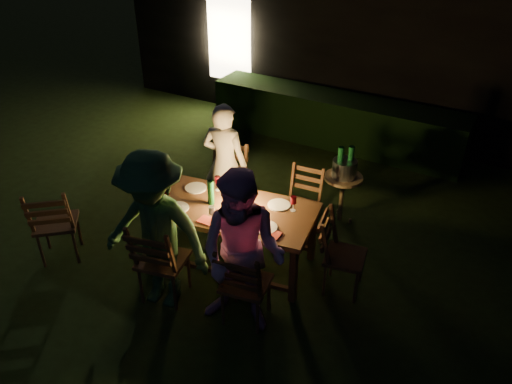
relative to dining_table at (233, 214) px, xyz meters
The scene contains 29 objects.
garden_envelope 5.96m from the dining_table, 87.55° to the left, with size 40.00×40.00×3.20m.
dining_table is the anchor object (origin of this frame).
chair_near_left 0.96m from the dining_table, 110.97° to the right, with size 0.56×0.58×1.03m.
chair_near_right 0.97m from the dining_table, 50.47° to the right, with size 0.51×0.53×0.97m.
chair_far_left 0.96m from the dining_table, 129.44° to the left, with size 0.52×0.55×1.03m.
chair_far_right 1.02m from the dining_table, 63.56° to the left, with size 0.44×0.47×0.90m.
chair_end 1.29m from the dining_table, ahead, with size 0.52×0.49×0.94m.
chair_spare 2.02m from the dining_table, 152.68° to the right, with size 0.66×0.66×1.01m.
person_house_side 0.94m from the dining_table, 127.97° to the left, with size 0.57×0.37×1.56m, color white.
person_opp_right 0.95m from the dining_table, 52.03° to the right, with size 0.82×0.64×1.69m, color #DE98CE.
person_opp_left 0.96m from the dining_table, 109.54° to the right, with size 1.11×0.64×1.71m, color #2C5930.
lantern 0.24m from the dining_table, 54.21° to the left, with size 0.16×0.16×0.35m.
plate_far_left 0.60m from the dining_table, 167.41° to the left, with size 0.25×0.25×0.01m, color white.
plate_near_left 0.60m from the dining_table, 148.98° to the right, with size 0.25×0.25×0.01m, color white.
plate_far_right 0.51m from the dining_table, 35.27° to the left, with size 0.25×0.25×0.01m, color white.
plate_near_right 0.51m from the dining_table, 16.84° to the right, with size 0.25×0.25×0.01m, color white.
wineglass_a 0.44m from the dining_table, 146.19° to the left, with size 0.06×0.06×0.18m, color #59070F, non-canonical shape.
wineglass_b 0.75m from the dining_table, 161.32° to the right, with size 0.06×0.06×0.18m, color #59070F, non-canonical shape.
wineglass_c 0.44m from the dining_table, 33.81° to the right, with size 0.06×0.06×0.18m, color #59070F, non-canonical shape.
wineglass_d 0.67m from the dining_table, 25.40° to the left, with size 0.06×0.06×0.18m, color #59070F, non-canonical shape.
wineglass_e 0.35m from the dining_table, 99.22° to the right, with size 0.06×0.06×0.18m, color silver, non-canonical shape.
bottle_table 0.33m from the dining_table, behind, with size 0.07×0.07×0.28m, color #0F471E.
napkin_left 0.36m from the dining_table, 105.90° to the right, with size 0.18×0.14×0.01m, color red.
napkin_right 0.63m from the dining_table, 19.40° to the right, with size 0.18×0.14×0.01m, color red.
phone 0.69m from the dining_table, 144.96° to the right, with size 0.14×0.07×0.01m, color black.
side_table 1.58m from the dining_table, 62.63° to the left, with size 0.48×0.48×0.64m.
ice_bucket 1.58m from the dining_table, 62.63° to the left, with size 0.30×0.30×0.22m, color #A5A8AD.
bottle_bucket_a 1.52m from the dining_table, 63.62° to the left, with size 0.07×0.07×0.32m, color #0F471E.
bottle_bucket_b 1.64m from the dining_table, 61.72° to the left, with size 0.07×0.07×0.32m, color #0F471E.
Camera 1 is at (2.18, -3.46, 3.69)m, focal length 35.00 mm.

